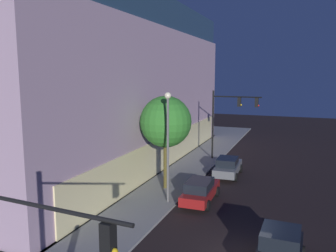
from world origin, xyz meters
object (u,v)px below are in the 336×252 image
Objects in this scene: traffic_light_near_corner at (35,248)px; modern_building at (73,84)px; sidewalk_tree at (166,122)px; traffic_light_far_corner at (230,112)px; car_red at (200,190)px; car_grey at (228,167)px; street_lamp_sidewalk at (168,133)px; car_black at (280,250)px.

modern_building is at bearing 34.14° from traffic_light_near_corner.
traffic_light_near_corner is 16.61m from sidewalk_tree.
car_red is (-12.05, -0.49, -4.15)m from traffic_light_far_corner.
sidewalk_tree is 1.48× the size of car_grey.
traffic_light_near_corner is 1.17× the size of car_grey.
car_red is (-1.58, -3.17, -4.37)m from sidewalk_tree.
sidewalk_tree is at bearing 165.64° from traffic_light_far_corner.
traffic_light_near_corner is at bearing -174.38° from street_lamp_sidewalk.
street_lamp_sidewalk reaches higher than car_black.
car_red is at bearing -115.48° from modern_building.
street_lamp_sidewalk is 9.17m from car_grey.
modern_building is 26.36m from car_black.
modern_building reaches higher than car_red.
car_black is 0.89× the size of car_grey.
car_black is 14.19m from car_grey.
street_lamp_sidewalk is 1.56× the size of car_red.
modern_building is at bearing 106.73° from traffic_light_far_corner.
street_lamp_sidewalk reaches higher than traffic_light_near_corner.
sidewalk_tree is at bearing 144.84° from car_grey.
modern_building is at bearing 87.51° from car_grey.
car_grey is at bearing 21.04° from car_black.
street_lamp_sidewalk is (-8.59, -13.74, -2.92)m from modern_building.
sidewalk_tree is (16.35, 2.57, 1.36)m from traffic_light_near_corner.
car_grey is (6.78, -0.49, 0.01)m from car_red.
traffic_light_far_corner is at bearing -14.36° from sidewalk_tree.
sidewalk_tree is at bearing 63.55° from car_red.
traffic_light_far_corner is 12.75m from car_red.
car_black is at bearing -123.24° from modern_building.
traffic_light_far_corner is 6.77m from car_grey.
car_black is (-13.94, -21.28, -6.93)m from modern_building.
car_grey is (5.20, -3.66, -4.35)m from sidewalk_tree.
traffic_light_near_corner reaches higher than car_grey.
car_grey is at bearing -2.90° from traffic_light_near_corner.
car_black reaches higher than car_red.
car_grey is at bearing -17.19° from street_lamp_sidewalk.
sidewalk_tree is at bearing 47.43° from car_black.
modern_building is 17.61m from car_grey.
modern_building is 7.54× the size of car_red.
traffic_light_near_corner reaches higher than car_black.
car_grey reaches higher than car_red.
traffic_light_near_corner is 0.75× the size of street_lamp_sidewalk.
car_black is (-8.04, -8.76, -4.36)m from sidewalk_tree.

